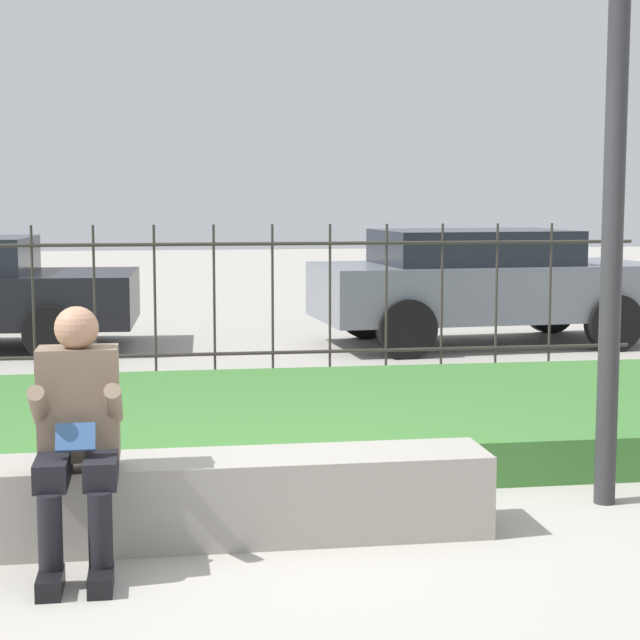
{
  "coord_description": "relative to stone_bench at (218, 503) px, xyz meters",
  "views": [
    {
      "loc": [
        -0.54,
        -5.33,
        1.75
      ],
      "look_at": [
        0.63,
        2.23,
        0.86
      ],
      "focal_mm": 60.0,
      "sensor_mm": 36.0,
      "label": 1
    }
  ],
  "objects": [
    {
      "name": "street_lamp",
      "position": [
        2.23,
        0.31,
        2.4
      ],
      "size": [
        0.28,
        0.28,
        4.25
      ],
      "color": "#2D2D30",
      "rests_on": "ground_plane"
    },
    {
      "name": "ground_plane",
      "position": [
        0.24,
        0.0,
        -0.19
      ],
      "size": [
        60.0,
        60.0,
        0.0
      ],
      "primitive_type": "plane",
      "color": "#A8A399"
    },
    {
      "name": "person_seated_reader",
      "position": [
        -0.67,
        -0.27,
        0.47
      ],
      "size": [
        0.42,
        0.73,
        1.23
      ],
      "color": "black",
      "rests_on": "ground_plane"
    },
    {
      "name": "stone_bench",
      "position": [
        0.0,
        0.0,
        0.0
      ],
      "size": [
        2.8,
        0.47,
        0.43
      ],
      "color": "gray",
      "rests_on": "ground_plane"
    },
    {
      "name": "iron_fence",
      "position": [
        0.24,
        4.48,
        0.59
      ],
      "size": [
        8.09,
        0.03,
        1.49
      ],
      "color": "#332D28",
      "rests_on": "ground_plane"
    },
    {
      "name": "car_parked_right",
      "position": [
        3.52,
        6.79,
        0.55
      ],
      "size": [
        4.07,
        2.1,
        1.36
      ],
      "rotation": [
        0.0,
        0.0,
        0.07
      ],
      "color": "slate",
      "rests_on": "ground_plane"
    },
    {
      "name": "grass_berm",
      "position": [
        0.24,
        2.2,
        -0.05
      ],
      "size": [
        10.09,
        3.0,
        0.28
      ],
      "color": "#3D7533",
      "rests_on": "ground_plane"
    }
  ]
}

